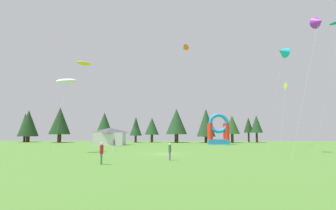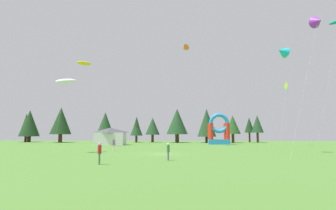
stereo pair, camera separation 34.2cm
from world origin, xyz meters
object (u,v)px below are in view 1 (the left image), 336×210
Objects in this scene: kite_lime_diamond at (286,87)px; festival_tent at (110,136)px; kite_orange_delta at (185,48)px; kite_cyan_delta at (282,52)px; person_left_edge at (170,150)px; inflatable_blue_arch at (218,133)px; person_far_side at (101,151)px; person_midfield at (114,144)px; kite_white_parafoil at (67,81)px; kite_purple_delta at (318,22)px; kite_yellow_parafoil at (84,63)px.

festival_tent is (-38.28, 1.95, -10.56)m from kite_lime_diamond.
kite_orange_delta is 1.45× the size of kite_cyan_delta.
person_left_edge is 0.23× the size of inflatable_blue_arch.
festival_tent reaches higher than person_far_side.
person_far_side is at bearing -109.14° from inflatable_blue_arch.
person_midfield is at bearing -121.18° from kite_orange_delta.
kite_orange_delta reaches higher than inflatable_blue_arch.
person_midfield is (-24.08, 2.35, -12.82)m from kite_cyan_delta.
person_left_edge is at bearing -34.05° from kite_white_parafoil.
kite_purple_delta reaches higher than person_far_side.
kite_lime_diamond is 39.76m from festival_tent.
kite_white_parafoil is (-30.05, -1.17, -4.01)m from kite_cyan_delta.
kite_cyan_delta reaches higher than kite_white_parafoil.
festival_tent is at bearing 142.12° from kite_cyan_delta.
kite_yellow_parafoil is at bearing 103.03° from kite_white_parafoil.
person_midfield is (-32.08, -19.26, -11.37)m from kite_lime_diamond.
kite_purple_delta is 43.18m from kite_yellow_parafoil.
kite_yellow_parafoil is 37.05m from person_left_edge.
person_midfield reaches higher than person_left_edge.
inflatable_blue_arch is at bearing 22.69° from kite_yellow_parafoil.
person_far_side is (-28.78, -36.76, -11.35)m from kite_lime_diamond.
inflatable_blue_arch is at bearing 100.52° from person_midfield.
person_midfield is 0.25× the size of inflatable_blue_arch.
kite_yellow_parafoil reaches higher than person_midfield.
inflatable_blue_arch is (-13.73, 6.61, -9.74)m from kite_lime_diamond.
kite_white_parafoil is at bearing -128.28° from kite_orange_delta.
kite_white_parafoil is (-16.51, -20.93, -10.73)m from kite_orange_delta.
kite_yellow_parafoil is at bearing 144.12° from kite_purple_delta.
inflatable_blue_arch is 1.12× the size of festival_tent.
festival_tent is (-24.55, -4.66, -0.81)m from inflatable_blue_arch.
kite_yellow_parafoil is (-34.11, 16.35, 2.89)m from kite_cyan_delta.
kite_white_parafoil is at bearing 36.86° from person_left_edge.
kite_orange_delta is 1.62× the size of kite_lime_diamond.
kite_cyan_delta is 40.19m from festival_tent.
person_far_side is at bearing -67.08° from kite_yellow_parafoil.
kite_orange_delta is 24.88m from kite_cyan_delta.
kite_yellow_parafoil is at bearing -172.89° from kite_lime_diamond.
festival_tent is at bearing 62.00° from kite_yellow_parafoil.
kite_yellow_parafoil reaches higher than person_left_edge.
kite_orange_delta is at bearing -12.78° from festival_tent.
kite_cyan_delta is 2.04× the size of inflatable_blue_arch.
kite_cyan_delta reaches higher than festival_tent.
kite_yellow_parafoil is 2.69× the size of festival_tent.
kite_white_parafoil is 5.66× the size of person_far_side.
kite_orange_delta is 2.96× the size of inflatable_blue_arch.
kite_lime_diamond is 7.03× the size of person_far_side.
kite_orange_delta reaches higher than kite_yellow_parafoil.
kite_yellow_parafoil is 33.83m from inflatable_blue_arch.
kite_purple_delta is 2.12× the size of inflatable_blue_arch.
kite_white_parafoil is 18.94m from person_far_side.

